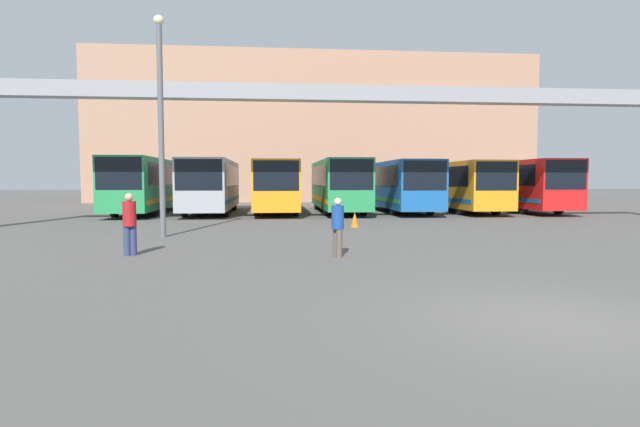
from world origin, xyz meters
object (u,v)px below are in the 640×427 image
Objects in this scene: bus_slot_3 at (338,183)px; pedestrian_near_right at (338,226)px; bus_slot_4 at (398,183)px; bus_slot_6 at (515,183)px; bus_slot_5 at (460,184)px; bus_slot_1 at (211,183)px; pedestrian_far_center at (130,223)px; bus_slot_0 at (149,182)px; bus_slot_2 at (276,184)px; traffic_cone at (355,220)px; lamp_post at (161,117)px.

pedestrian_near_right is (-2.39, -18.26, -1.03)m from bus_slot_3.
bus_slot_4 is 1.01× the size of bus_slot_6.
bus_slot_6 reaches higher than bus_slot_5.
pedestrian_near_right is at bearing -73.07° from bus_slot_1.
bus_slot_4 reaches higher than pedestrian_far_center.
pedestrian_far_center is at bearing -138.13° from bus_slot_6.
bus_slot_2 is (7.89, -0.19, -0.08)m from bus_slot_0.
pedestrian_near_right is (9.44, -18.88, -1.06)m from bus_slot_0.
bus_slot_0 reaches higher than pedestrian_near_right.
bus_slot_3 is at bearing -175.52° from bus_slot_4.
bus_slot_3 is 11.83m from bus_slot_6.
bus_slot_2 is 1.02× the size of bus_slot_4.
traffic_cone is (-0.57, -10.02, -1.54)m from bus_slot_3.
pedestrian_near_right is 0.20× the size of lamp_post.
bus_slot_1 is 18.90m from pedestrian_near_right.
bus_slot_5 is at bearing -173.91° from bus_slot_6.
bus_slot_4 reaches higher than bus_slot_2.
bus_slot_4 is 1.09× the size of bus_slot_5.
bus_slot_2 is at bearing 9.10° from bus_slot_1.
traffic_cone is at bearing -36.44° from pedestrian_near_right.
bus_slot_4 is 6.87× the size of pedestrian_far_center.
bus_slot_1 is at bearing -179.82° from bus_slot_5.
pedestrian_far_center is (-15.87, -17.34, -0.91)m from bus_slot_5.
lamp_post reaches higher than bus_slot_0.
bus_slot_4 is at bearing 66.39° from traffic_cone.
pedestrian_far_center is 10.55m from traffic_cone.
bus_slot_0 reaches higher than bus_slot_6.
traffic_cone is (-4.51, -10.33, -1.51)m from bus_slot_4.
bus_slot_0 reaches higher than bus_slot_4.
lamp_post is at bearing -74.61° from bus_slot_0.
pedestrian_far_center is at bearing 58.21° from pedestrian_near_right.
bus_slot_6 is 23.38m from pedestrian_near_right.
bus_slot_6 is at bearing -155.89° from pedestrian_far_center.
bus_slot_3 reaches higher than bus_slot_4.
bus_slot_3 reaches higher than pedestrian_far_center.
pedestrian_near_right is 8.42m from lamp_post.
bus_slot_5 is 3.97m from bus_slot_6.
bus_slot_3 reaches higher than bus_slot_2.
bus_slot_5 is 20.67m from lamp_post.
bus_slot_5 is 20.84m from pedestrian_near_right.
pedestrian_far_center reaches higher than pedestrian_near_right.
bus_slot_5 is at bearing -150.23° from pedestrian_far_center.
bus_slot_2 is 1.08× the size of bus_slot_3.
lamp_post is (-19.89, -13.34, 2.40)m from bus_slot_6.
bus_slot_2 is 11.08m from traffic_cone.
lamp_post is (-0.17, -12.87, 2.42)m from bus_slot_1.
bus_slot_1 is at bearing -108.10° from pedestrian_far_center.
traffic_cone is at bearing -113.61° from bus_slot_4.
bus_slot_4 is at bearing -1.13° from bus_slot_0.
bus_slot_1 is 1.36× the size of lamp_post.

